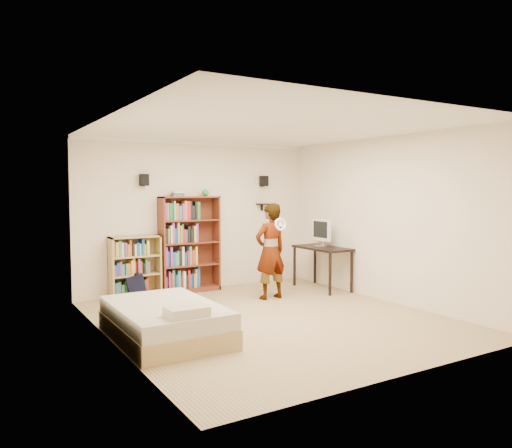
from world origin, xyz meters
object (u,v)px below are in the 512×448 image
(tall_bookshelf, at_px, (190,244))
(computer_desk, at_px, (322,268))
(person, at_px, (270,251))
(daybed, at_px, (165,317))
(low_bookshelf, at_px, (135,267))

(tall_bookshelf, relative_size, computer_desk, 1.50)
(computer_desk, xyz_separation_m, person, (-1.26, -0.20, 0.41))
(tall_bookshelf, xyz_separation_m, daybed, (-1.39, -2.45, -0.59))
(tall_bookshelf, distance_m, person, 1.54)
(tall_bookshelf, bearing_deg, low_bookshelf, -180.00)
(person, bearing_deg, computer_desk, -174.85)
(tall_bookshelf, xyz_separation_m, computer_desk, (2.19, -1.02, -0.47))
(computer_desk, bearing_deg, tall_bookshelf, 154.94)
(tall_bookshelf, bearing_deg, daybed, -119.61)
(person, bearing_deg, daybed, 23.89)
(computer_desk, height_order, daybed, computer_desk)
(low_bookshelf, distance_m, daybed, 2.49)
(daybed, height_order, person, person)
(computer_desk, distance_m, daybed, 3.86)
(daybed, bearing_deg, low_bookshelf, 80.96)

